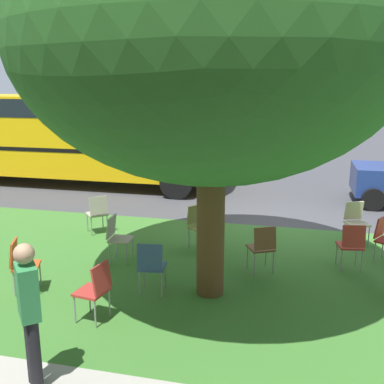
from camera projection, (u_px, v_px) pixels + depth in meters
name	position (u px, v px, depth m)	size (l,w,h in m)	color
ground	(284.00, 225.00, 10.77)	(80.00, 80.00, 0.00)	#424247
grass_verge	(277.00, 281.00, 7.74)	(48.00, 6.00, 0.01)	#3D752D
street_tree	(213.00, 36.00, 6.38)	(5.71, 5.71, 6.08)	brown
chair_0	(98.00, 211.00, 10.04)	(0.59, 0.59, 0.88)	#ADA393
chair_1	(117.00, 235.00, 8.49)	(0.44, 0.44, 0.88)	#ADA393
chair_2	(351.00, 243.00, 8.07)	(0.48, 0.49, 0.88)	#B7332D
chair_4	(356.00, 219.00, 9.46)	(0.54, 0.55, 0.88)	beige
chair_5	(262.00, 245.00, 7.96)	(0.56, 0.56, 0.88)	brown
chair_6	(199.00, 223.00, 9.21)	(0.59, 0.58, 0.88)	olive
chair_8	(96.00, 287.00, 6.33)	(0.48, 0.48, 0.88)	#B7332D
chair_9	(151.00, 264.00, 7.16)	(0.47, 0.47, 0.88)	#335184
chair_10	(21.00, 262.00, 7.24)	(0.55, 0.54, 0.88)	#C64C1E
school_bus	(69.00, 130.00, 14.84)	(10.40, 2.80, 2.88)	yellow
pedestrian_0	(29.00, 310.00, 4.87)	(0.39, 0.40, 1.69)	black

